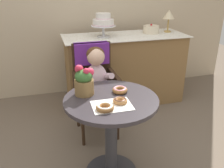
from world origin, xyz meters
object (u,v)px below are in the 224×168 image
Objects in this scene: cafe_table at (111,122)px; donut_side at (105,107)px; wicker_chair at (94,75)px; donut_front at (120,90)px; flower_vase at (84,81)px; table_lamp at (169,15)px; tiered_cake_stand at (103,22)px; donut_mid at (120,101)px; seated_child at (97,77)px; round_layer_cake at (151,29)px.

donut_side reaches higher than cafe_table.
wicker_chair is 0.65m from donut_front.
table_lamp is (1.34, 1.23, 0.28)m from flower_vase.
table_lamp is (0.90, 0.06, 0.03)m from tiered_cake_stand.
cafe_table is 0.25m from donut_mid.
tiered_cake_stand is at bearing 80.82° from donut_mid.
flower_vase is 1.28m from tiered_cake_stand.
flower_vase is at bearing 170.93° from donut_front.
seated_child is at bearing 88.25° from cafe_table.
tiered_cake_stand reaches higher than seated_child.
seated_child is 0.87m from tiered_cake_stand.
seated_child reaches higher than donut_mid.
cafe_table is at bearing -138.30° from donut_front.
donut_mid is 0.37× the size of table_lamp.
table_lamp is (1.17, 1.36, 0.61)m from cafe_table.
donut_mid is 0.52× the size of round_layer_cake.
cafe_table is 0.39m from flower_vase.
donut_mid is at bearing -64.80° from cafe_table.
tiered_cake_stand is at bearing -176.20° from table_lamp.
cafe_table is 0.74m from wicker_chair.
table_lamp is at bearing 3.80° from tiered_cake_stand.
wicker_chair reaches higher than donut_mid.
donut_mid is at bearing 27.59° from donut_side.
tiered_cake_stand reaches higher than donut_mid.
round_layer_cake is at bearing 55.69° from cafe_table.
tiered_cake_stand reaches higher than wicker_chair.
cafe_table is at bearing -130.61° from table_lamp.
seated_child is at bearing 99.37° from donut_front.
donut_front is 1.13× the size of donut_mid.
seated_child is 6.82× the size of donut_mid.
donut_mid is at bearing -127.75° from table_lamp.
seated_child reaches higher than wicker_chair.
donut_mid is 0.44× the size of flower_vase.
flower_vase reaches higher than donut_mid.
round_layer_cake reaches higher than donut_mid.
table_lamp reaches higher than seated_child.
donut_front is 0.50× the size of flower_vase.
tiered_cake_stand is (0.22, 1.39, 0.34)m from donut_mid.
flower_vase reaches higher than cafe_table.
wicker_chair is 0.82m from donut_mid.
flower_vase is (-0.20, -0.44, 0.15)m from seated_child.
wicker_chair is at bearing 88.63° from cafe_table.
donut_mid is 0.35× the size of tiered_cake_stand.
seated_child is at bearing 81.80° from donut_side.
wicker_chair is 3.94× the size of flower_vase.
donut_front and donut_side have the same top height.
seated_child is at bearing -145.48° from table_lamp.
donut_front is 1.27m from tiered_cake_stand.
tiered_cake_stand is (0.25, 0.57, 0.44)m from wicker_chair.
wicker_chair is 7.92× the size of donut_front.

